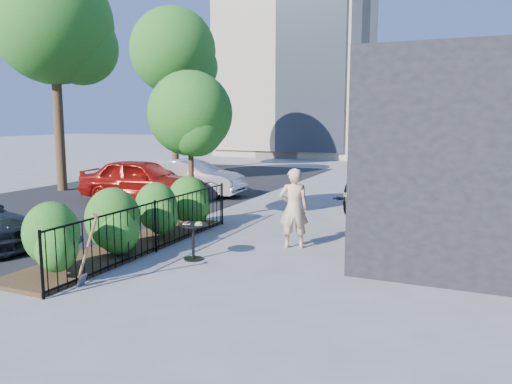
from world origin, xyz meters
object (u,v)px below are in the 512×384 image
at_px(shovel, 86,254).
at_px(car_red, 142,180).
at_px(cafe_table, 193,235).
at_px(street_tree_near, 54,32).
at_px(car_silver, 191,178).
at_px(street_tree_far, 174,56).
at_px(patio_tree, 191,119).
at_px(woman, 294,208).

height_order(shovel, car_red, car_red).
bearing_deg(cafe_table, street_tree_near, 147.00).
height_order(cafe_table, car_red, car_red).
bearing_deg(shovel, car_silver, 111.08).
bearing_deg(car_red, car_silver, -33.93).
distance_m(street_tree_far, car_silver, 10.17).
xyz_separation_m(street_tree_near, shovel, (8.68, -8.26, -5.35)).
distance_m(street_tree_near, car_silver, 7.42).
relative_size(cafe_table, car_red, 0.18).
bearing_deg(patio_tree, woman, -21.08).
height_order(street_tree_near, car_silver, street_tree_near).
bearing_deg(car_red, cafe_table, -142.70).
height_order(street_tree_far, cafe_table, street_tree_far).
distance_m(street_tree_far, woman, 17.33).
height_order(shovel, car_silver, car_silver).
distance_m(street_tree_near, shovel, 13.12).
bearing_deg(patio_tree, street_tree_near, 157.43).
bearing_deg(woman, cafe_table, 27.49).
xyz_separation_m(patio_tree, car_red, (-3.45, 2.48, -2.05)).
bearing_deg(car_red, woman, -125.64).
distance_m(street_tree_near, street_tree_far, 8.00).
bearing_deg(street_tree_far, cafe_table, -56.25).
xyz_separation_m(street_tree_far, car_silver, (5.13, -7.03, -5.27)).
bearing_deg(patio_tree, cafe_table, -59.28).
xyz_separation_m(woman, car_silver, (-5.82, 5.43, -0.22)).
height_order(woman, car_red, woman).
bearing_deg(car_red, shovel, -156.05).
distance_m(patio_tree, street_tree_near, 8.92).
height_order(patio_tree, shovel, patio_tree).
distance_m(patio_tree, car_silver, 5.34).
distance_m(car_red, car_silver, 1.91).
distance_m(patio_tree, street_tree_far, 13.95).
distance_m(street_tree_near, car_red, 6.75).
bearing_deg(shovel, patio_tree, 101.00).
xyz_separation_m(woman, shovel, (-2.27, -3.80, -0.30)).
height_order(patio_tree, car_red, patio_tree).
bearing_deg(cafe_table, car_silver, 121.28).
distance_m(cafe_table, shovel, 2.26).
height_order(street_tree_near, car_red, street_tree_near).
distance_m(patio_tree, cafe_table, 4.10).
xyz_separation_m(shovel, car_red, (-4.44, 7.54, 0.15)).
distance_m(shovel, car_silver, 9.89).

